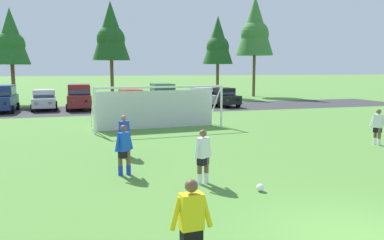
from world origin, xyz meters
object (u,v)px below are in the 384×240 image
object	(u,v)px
parked_car_slot_far_right	(223,97)
soccer_goal	(158,106)
soccer_ball	(260,188)
parked_car_slot_right	(202,96)
referee	(191,228)
parked_car_slot_center_left	(79,97)
parked_car_slot_center	(131,100)
parked_car_slot_far_left	(2,98)
parked_car_slot_left	(44,100)
player_midfield_center	(124,150)
player_defender_far	(203,157)
player_striker_near	(124,136)
parked_car_slot_center_right	(163,96)
player_winger_left	(378,127)

from	to	relation	value
parked_car_slot_far_right	soccer_goal	bearing A→B (deg)	-126.48
soccer_ball	parked_car_slot_right	bearing A→B (deg)	75.43
referee	parked_car_slot_far_right	size ratio (longest dim) A/B	0.39
parked_car_slot_center_left	parked_car_slot_center	bearing A→B (deg)	-20.59
parked_car_slot_far_left	parked_car_slot_left	bearing A→B (deg)	12.29
soccer_ball	parked_car_slot_right	xyz separation A→B (m)	(6.53, 25.13, 0.77)
soccer_goal	parked_car_slot_far_right	size ratio (longest dim) A/B	1.77
player_midfield_center	parked_car_slot_right	world-z (taller)	parked_car_slot_right
referee	parked_car_slot_left	xyz separation A→B (m)	(-4.34, 28.76, 0.05)
player_midfield_center	player_defender_far	world-z (taller)	same
parked_car_slot_center_left	parked_car_slot_far_right	size ratio (longest dim) A/B	1.08
player_midfield_center	player_defender_far	distance (m)	2.69
parked_car_slot_far_right	player_defender_far	bearing A→B (deg)	-112.79
parked_car_slot_left	player_striker_near	bearing A→B (deg)	-77.47
parked_car_slot_center_left	parked_car_slot_right	distance (m)	11.17
parked_car_slot_far_right	player_striker_near	bearing A→B (deg)	-121.73
parked_car_slot_center	soccer_goal	bearing A→B (deg)	-89.68
parked_car_slot_center_right	soccer_ball	bearing A→B (deg)	-95.86
player_winger_left	parked_car_slot_center	world-z (taller)	parked_car_slot_center
parked_car_slot_right	parked_car_slot_far_right	world-z (taller)	same
parked_car_slot_left	player_winger_left	bearing A→B (deg)	-52.81
soccer_goal	player_midfield_center	distance (m)	9.88
parked_car_slot_center_right	player_midfield_center	bearing A→B (deg)	-105.70
player_midfield_center	parked_car_slot_left	bearing A→B (deg)	100.23
parked_car_slot_center_left	parked_car_slot_right	bearing A→B (deg)	2.32
referee	player_striker_near	xyz separation A→B (m)	(0.01, 9.18, 0.00)
player_defender_far	parked_car_slot_far_left	bearing A→B (deg)	111.80
soccer_ball	parked_car_slot_center	size ratio (longest dim) A/B	0.05
soccer_ball	player_defender_far	distance (m)	1.90
soccer_ball	parked_car_slot_left	world-z (taller)	parked_car_slot_left
player_defender_far	parked_car_slot_center_right	bearing A→B (deg)	80.58
parked_car_slot_left	parked_car_slot_center_left	distance (m)	2.88
player_winger_left	parked_car_slot_far_left	xyz separation A→B (m)	(-18.72, 19.87, 0.29)
parked_car_slot_far_left	parked_car_slot_center	bearing A→B (deg)	-7.32
parked_car_slot_left	parked_car_slot_right	xyz separation A→B (m)	(13.99, 0.04, 0.00)
parked_car_slot_far_left	player_striker_near	bearing A→B (deg)	-68.40
soccer_goal	parked_car_slot_right	world-z (taller)	soccer_goal
player_winger_left	parked_car_slot_right	size ratio (longest dim) A/B	0.38
soccer_ball	parked_car_slot_center_left	bearing A→B (deg)	100.61
player_defender_far	parked_car_slot_center	distance (m)	21.94
soccer_ball	parked_car_slot_far_right	world-z (taller)	parked_car_slot_far_right
player_midfield_center	player_winger_left	distance (m)	11.70
player_midfield_center	parked_car_slot_far_left	xyz separation A→B (m)	(-7.15, 21.59, 0.29)
soccer_goal	parked_car_slot_right	size ratio (longest dim) A/B	1.76
parked_car_slot_center	referee	bearing A→B (deg)	-95.71
soccer_goal	player_winger_left	world-z (taller)	soccer_goal
parked_car_slot_center_right	parked_car_slot_left	bearing A→B (deg)	172.19
referee	parked_car_slot_center_left	world-z (taller)	parked_car_slot_center_left
soccer_ball	player_midfield_center	size ratio (longest dim) A/B	0.13
player_midfield_center	parked_car_slot_far_right	xyz separation A→B (m)	(11.64, 20.99, 0.05)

